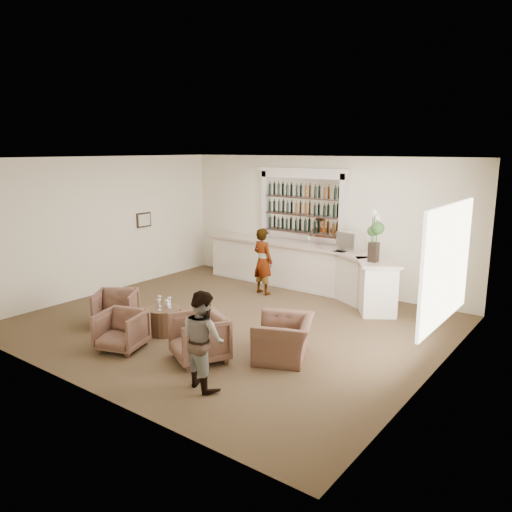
% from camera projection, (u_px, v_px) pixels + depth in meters
% --- Properties ---
extents(ground, '(8.00, 8.00, 0.00)m').
position_uv_depth(ground, '(233.00, 323.00, 10.13)').
color(ground, brown).
rests_on(ground, ground).
extents(room_shell, '(8.04, 7.02, 3.32)m').
position_uv_depth(room_shell, '(260.00, 206.00, 10.09)').
color(room_shell, '#ECE2C4').
rests_on(room_shell, ground).
extents(bar_counter, '(5.72, 1.80, 1.14)m').
position_uv_depth(bar_counter, '(303.00, 267.00, 12.45)').
color(bar_counter, white).
rests_on(bar_counter, ground).
extents(back_bar_alcove, '(2.64, 0.25, 3.00)m').
position_uv_depth(back_bar_alcove, '(302.00, 207.00, 12.66)').
color(back_bar_alcove, white).
rests_on(back_bar_alcove, ground).
extents(cocktail_table, '(0.67, 0.67, 0.50)m').
position_uv_depth(cocktail_table, '(164.00, 320.00, 9.57)').
color(cocktail_table, '#523723').
rests_on(cocktail_table, ground).
extents(sommelier, '(0.65, 0.49, 1.62)m').
position_uv_depth(sommelier, '(263.00, 261.00, 12.06)').
color(sommelier, gray).
rests_on(sommelier, ground).
extents(guest, '(0.85, 0.74, 1.48)m').
position_uv_depth(guest, '(203.00, 339.00, 7.31)').
color(guest, gray).
rests_on(guest, ground).
extents(armchair_left, '(1.08, 1.09, 0.72)m').
position_uv_depth(armchair_left, '(116.00, 309.00, 9.93)').
color(armchair_left, brown).
rests_on(armchair_left, ground).
extents(armchair_center, '(0.95, 0.96, 0.70)m').
position_uv_depth(armchair_center, '(121.00, 331.00, 8.76)').
color(armchair_center, brown).
rests_on(armchair_center, ground).
extents(armchair_right, '(1.15, 1.16, 0.79)m').
position_uv_depth(armchair_right, '(199.00, 338.00, 8.30)').
color(armchair_right, brown).
rests_on(armchair_right, ground).
extents(armchair_far, '(1.30, 1.37, 0.70)m').
position_uv_depth(armchair_far, '(284.00, 338.00, 8.40)').
color(armchair_far, brown).
rests_on(armchair_far, ground).
extents(espresso_machine, '(0.58, 0.52, 0.45)m').
position_uv_depth(espresso_machine, '(351.00, 241.00, 11.61)').
color(espresso_machine, silver).
rests_on(espresso_machine, bar_counter).
extents(flower_vase, '(0.29, 0.29, 1.10)m').
position_uv_depth(flower_vase, '(375.00, 233.00, 10.39)').
color(flower_vase, black).
rests_on(flower_vase, bar_counter).
extents(wine_glass_bar_left, '(0.07, 0.07, 0.21)m').
position_uv_depth(wine_glass_bar_left, '(309.00, 241.00, 12.31)').
color(wine_glass_bar_left, white).
rests_on(wine_glass_bar_left, bar_counter).
extents(wine_glass_bar_right, '(0.07, 0.07, 0.21)m').
position_uv_depth(wine_glass_bar_right, '(341.00, 245.00, 11.81)').
color(wine_glass_bar_right, white).
rests_on(wine_glass_bar_right, bar_counter).
extents(wine_glass_tbl_a, '(0.07, 0.07, 0.21)m').
position_uv_depth(wine_glass_tbl_a, '(160.00, 301.00, 9.58)').
color(wine_glass_tbl_a, white).
rests_on(wine_glass_tbl_a, cocktail_table).
extents(wine_glass_tbl_b, '(0.07, 0.07, 0.21)m').
position_uv_depth(wine_glass_tbl_b, '(170.00, 303.00, 9.50)').
color(wine_glass_tbl_b, white).
rests_on(wine_glass_tbl_b, cocktail_table).
extents(wine_glass_tbl_c, '(0.07, 0.07, 0.21)m').
position_uv_depth(wine_glass_tbl_c, '(159.00, 305.00, 9.37)').
color(wine_glass_tbl_c, white).
rests_on(wine_glass_tbl_c, cocktail_table).
extents(napkin_holder, '(0.08, 0.08, 0.12)m').
position_uv_depth(napkin_holder, '(168.00, 303.00, 9.62)').
color(napkin_holder, white).
rests_on(napkin_holder, cocktail_table).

